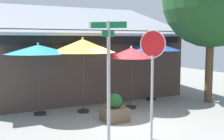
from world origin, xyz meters
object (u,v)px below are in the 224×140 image
Objects in this scene: patio_umbrella_teal_left at (38,50)px; patio_umbrella_royal_blue_far_right at (152,46)px; stop_sign at (152,65)px; sidewalk_planter at (115,110)px; shade_tree at (219,0)px; patio_umbrella_crimson_right at (131,53)px; street_sign_post at (108,70)px; patio_umbrella_mustard_center at (83,46)px.

patio_umbrella_teal_left is 5.15m from patio_umbrella_royal_blue_far_right.
sidewalk_planter is (-0.09, 2.05, -1.71)m from stop_sign.
patio_umbrella_royal_blue_far_right is 0.41× the size of shade_tree.
patio_umbrella_teal_left is at bearing 169.57° from patio_umbrella_crimson_right.
stop_sign is 5.17m from patio_umbrella_royal_blue_far_right.
street_sign_post is 1.25m from stop_sign.
patio_umbrella_crimson_right is (1.30, 3.33, 0.13)m from stop_sign.
patio_umbrella_teal_left is at bearing 169.77° from shade_tree.
stop_sign is at bearing -153.22° from shade_tree.
patio_umbrella_royal_blue_far_right is (5.14, 0.27, 0.06)m from patio_umbrella_teal_left.
sidewalk_planter is at bearing 92.55° from stop_sign.
patio_umbrella_teal_left is 1.06× the size of patio_umbrella_crimson_right.
patio_umbrella_mustard_center reaches higher than sidewalk_planter.
stop_sign is at bearing -79.74° from patio_umbrella_mustard_center.
stop_sign is at bearing -124.54° from patio_umbrella_royal_blue_far_right.
patio_umbrella_crimson_right is at bearing 42.56° from sidewalk_planter.
stop_sign is 1.06× the size of patio_umbrella_mustard_center.
shade_tree reaches higher than patio_umbrella_mustard_center.
patio_umbrella_crimson_right is (2.52, 3.13, 0.23)m from street_sign_post.
shade_tree is 6.71m from sidewalk_planter.
street_sign_post is at bearing -159.32° from shade_tree.
patio_umbrella_royal_blue_far_right is (1.63, 0.92, 0.24)m from patio_umbrella_crimson_right.
street_sign_post reaches higher than patio_umbrella_royal_blue_far_right.
patio_umbrella_teal_left is 2.81× the size of sidewalk_planter.
stop_sign is at bearing -87.45° from sidewalk_planter.
shade_tree reaches higher than stop_sign.
patio_umbrella_royal_blue_far_right is (3.57, 0.66, -0.06)m from patio_umbrella_mustard_center.
patio_umbrella_mustard_center is 6.25m from shade_tree.
street_sign_post is at bearing -128.88° from patio_umbrella_crimson_right.
patio_umbrella_mustard_center is (1.57, -0.39, 0.12)m from patio_umbrella_teal_left.
sidewalk_planter is (-1.39, -1.27, -1.84)m from patio_umbrella_crimson_right.
street_sign_post is 1.22× the size of patio_umbrella_teal_left.
shade_tree reaches higher than patio_umbrella_crimson_right.
patio_umbrella_teal_left is at bearing 104.72° from street_sign_post.
patio_umbrella_crimson_right is 2.66× the size of sidewalk_planter.
stop_sign reaches higher than patio_umbrella_mustard_center.
patio_umbrella_mustard_center reaches higher than patio_umbrella_crimson_right.
patio_umbrella_mustard_center is at bearing -14.00° from patio_umbrella_teal_left.
street_sign_post reaches higher than patio_umbrella_teal_left.
stop_sign is 6.30m from shade_tree.
sidewalk_planter is (0.56, -1.53, -2.14)m from patio_umbrella_mustard_center.
shade_tree reaches higher than sidewalk_planter.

